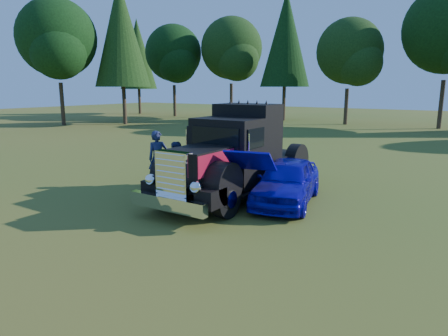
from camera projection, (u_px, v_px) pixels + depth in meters
The scene contains 7 objects.
ground at pixel (187, 205), 12.30m from camera, with size 120.00×120.00×0.00m, color #31591A.
treeline at pixel (360, 38), 34.58m from camera, with size 72.10×24.04×13.84m.
diamond_t_truck at pixel (234, 158), 13.09m from camera, with size 3.36×7.16×3.00m.
hotrod_coupe at pixel (287, 181), 12.39m from camera, with size 2.49×4.42×1.89m.
spectator_near at pixel (158, 158), 14.55m from camera, with size 0.73×0.48×2.01m, color #1E1F47.
spectator_far at pixel (178, 169), 13.26m from camera, with size 0.87×0.68×1.80m, color #1B2B3F.
distant_teal_car at pixel (236, 120), 36.52m from camera, with size 1.26×3.60×1.19m, color #0A3F41.
Camera 1 is at (7.44, -9.26, 3.57)m, focal length 32.00 mm.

